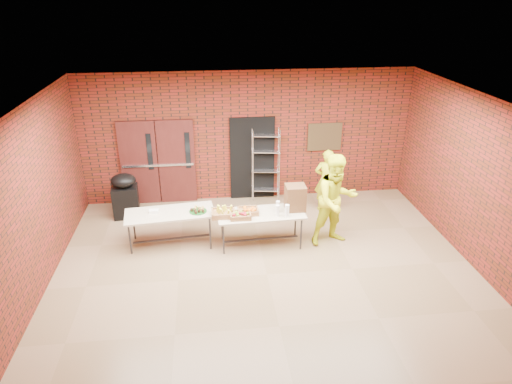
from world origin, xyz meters
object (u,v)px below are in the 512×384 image
at_px(covered_grill, 125,195).
at_px(volunteer_woman, 326,180).
at_px(table_left, 170,215).
at_px(volunteer_man, 336,200).
at_px(table_right, 261,216).
at_px(wire_rack, 266,165).
at_px(coffee_dispenser, 295,198).

bearing_deg(covered_grill, volunteer_woman, -8.03).
xyz_separation_m(table_left, volunteer_man, (3.38, -0.30, 0.30)).
distance_m(table_left, table_right, 1.86).
height_order(wire_rack, volunteer_man, volunteer_man).
bearing_deg(covered_grill, wire_rack, 3.99).
distance_m(wire_rack, table_right, 2.25).
bearing_deg(coffee_dispenser, volunteer_man, -11.64).
relative_size(table_left, covered_grill, 1.76).
distance_m(wire_rack, table_left, 3.00).
xyz_separation_m(wire_rack, table_right, (-0.40, -2.20, -0.25)).
distance_m(volunteer_woman, volunteer_man, 1.54).
distance_m(covered_grill, volunteer_woman, 4.72).
relative_size(wire_rack, volunteer_man, 0.94).
bearing_deg(table_left, covered_grill, 122.37).
bearing_deg(volunteer_woman, table_right, 54.93).
bearing_deg(volunteer_man, table_right, 163.36).
distance_m(wire_rack, coffee_dispenser, 2.14).
height_order(wire_rack, coffee_dispenser, wire_rack).
height_order(wire_rack, table_left, wire_rack).
relative_size(volunteer_woman, volunteer_man, 0.78).
bearing_deg(coffee_dispenser, covered_grill, 157.24).
distance_m(table_left, covered_grill, 1.81).
relative_size(wire_rack, table_left, 0.98).
bearing_deg(covered_grill, coffee_dispenser, -28.28).
bearing_deg(covered_grill, volunteer_man, -26.37).
bearing_deg(coffee_dispenser, table_right, -172.85).
bearing_deg(volunteer_woman, covered_grill, 12.95).
relative_size(wire_rack, coffee_dispenser, 3.44).
distance_m(coffee_dispenser, volunteer_woman, 1.70).
height_order(table_left, volunteer_man, volunteer_man).
bearing_deg(wire_rack, coffee_dispenser, -72.40).
relative_size(wire_rack, table_right, 1.01).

